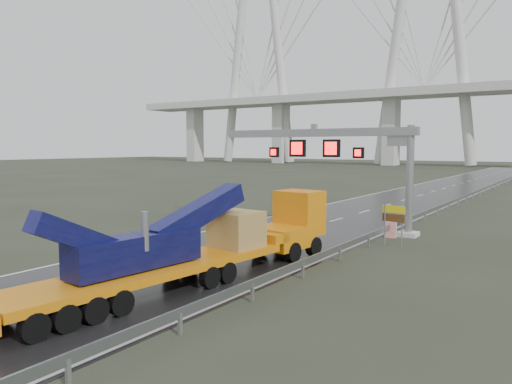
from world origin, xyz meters
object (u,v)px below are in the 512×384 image
Objects in this scene: sign_gantry at (341,150)px; exit_sign_pair at (393,217)px; striped_barrier at (391,229)px; heavy_haul_truck at (220,240)px.

exit_sign_pair is (5.00, -3.70, -3.91)m from sign_gantry.
heavy_haul_truck is at bearing -116.53° from striped_barrier.
exit_sign_pair is 2.98m from striped_barrier.
sign_gantry is 15.09m from heavy_haul_truck.
striped_barrier is (3.42, 13.43, -1.01)m from heavy_haul_truck.
exit_sign_pair is at bearing -36.51° from sign_gantry.
striped_barrier is at bearing 81.72° from heavy_haul_truck.
heavy_haul_truck is 15.12× the size of striped_barrier.
heavy_haul_truck is 11.70m from exit_sign_pair.
sign_gantry is 6.53m from striped_barrier.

